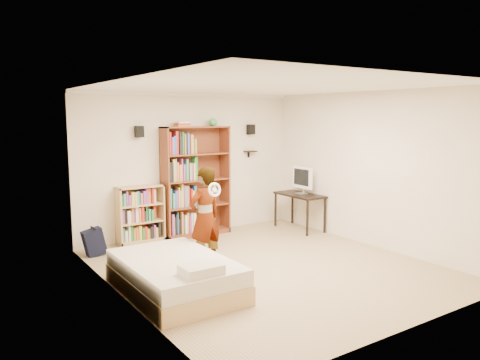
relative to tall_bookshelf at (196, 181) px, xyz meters
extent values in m
cube|color=tan|center=(-0.02, -2.31, -1.04)|extent=(4.50, 5.00, 0.01)
cube|color=white|center=(-0.02, 0.19, 0.31)|extent=(4.50, 0.02, 2.70)
cube|color=white|center=(-0.02, -4.81, 0.31)|extent=(4.50, 0.02, 2.70)
cube|color=white|center=(-2.27, -2.31, 0.31)|extent=(0.02, 5.00, 2.70)
cube|color=white|center=(2.23, -2.31, 0.31)|extent=(0.02, 5.00, 2.70)
cube|color=white|center=(-0.02, -2.31, 1.66)|extent=(4.50, 5.00, 0.02)
cube|color=white|center=(-0.02, 0.16, 1.63)|extent=(4.50, 0.06, 0.06)
cube|color=white|center=(-0.02, -4.78, 1.63)|extent=(4.50, 0.06, 0.06)
cube|color=white|center=(-2.24, -2.31, 1.63)|extent=(0.06, 5.00, 0.06)
cube|color=white|center=(2.20, -2.31, 1.63)|extent=(0.06, 5.00, 0.06)
cube|color=black|center=(-1.07, 0.09, 0.96)|extent=(0.14, 0.12, 0.20)
cube|color=black|center=(1.33, 0.09, 0.96)|extent=(0.14, 0.12, 0.20)
cube|color=black|center=(1.33, 0.10, 0.51)|extent=(0.25, 0.16, 0.02)
imported|color=black|center=(-0.80, -1.76, -0.28)|extent=(0.61, 0.46, 1.53)
torus|color=white|center=(-0.80, -2.05, 0.18)|extent=(0.21, 0.08, 0.21)
camera|label=1|loc=(-4.17, -7.77, 1.23)|focal=35.00mm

